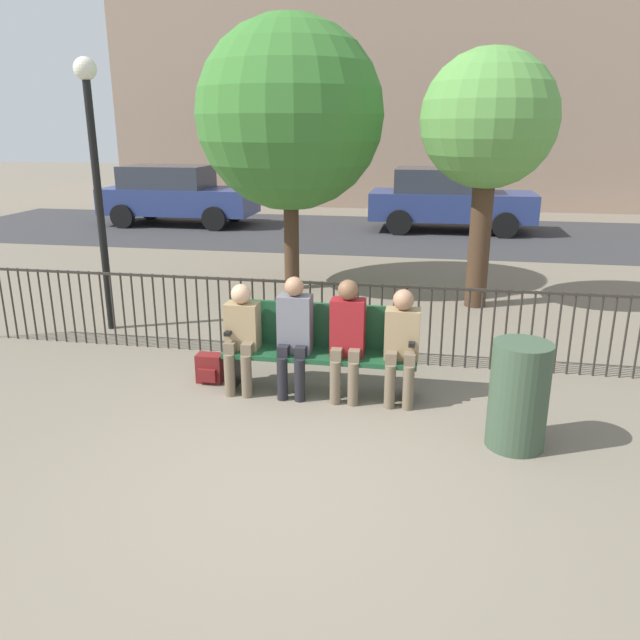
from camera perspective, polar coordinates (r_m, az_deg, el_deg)
ground_plane at (r=5.00m, az=-3.84°, el=-15.01°), size 80.00×80.00×0.00m
park_bench at (r=6.46m, az=0.13°, el=-2.33°), size 1.98×0.45×0.92m
seated_person_0 at (r=6.47m, az=-7.20°, el=-1.09°), size 0.34×0.39×1.14m
seated_person_1 at (r=6.33m, az=-2.37°, el=-0.97°), size 0.34×0.39×1.24m
seated_person_2 at (r=6.23m, az=2.50°, el=-1.25°), size 0.34×0.39×1.23m
seated_person_3 at (r=6.20m, az=7.48°, el=-1.85°), size 0.34×0.39×1.16m
backpack at (r=6.89m, az=-10.04°, el=-4.39°), size 0.28×0.21×0.32m
fence_railing at (r=7.31m, az=1.28°, el=0.52°), size 9.01×0.03×0.95m
tree_0 at (r=10.43m, az=-2.78°, el=18.19°), size 3.00×3.00×4.34m
tree_1 at (r=9.61m, az=15.16°, el=17.02°), size 1.96×1.96×3.74m
lamp_post at (r=8.68m, az=-19.96°, el=14.01°), size 0.28×0.28×3.48m
street_surface at (r=16.35m, az=6.45°, el=7.86°), size 24.00×6.00×0.01m
parked_car_0 at (r=18.12m, az=-13.03°, el=11.14°), size 4.20×1.94×1.62m
parked_car_1 at (r=16.90m, az=11.65°, el=10.80°), size 4.20×1.94×1.62m
trash_bin at (r=5.62m, az=17.69°, el=-6.59°), size 0.50×0.50×0.95m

